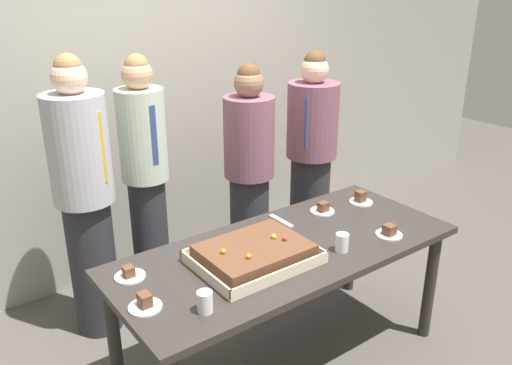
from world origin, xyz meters
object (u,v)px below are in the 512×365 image
object	(u,v)px
cake_server_utensil	(281,221)
person_serving_front	(249,177)
plated_slice_near_right	(145,304)
plated_slice_far_left	(323,209)
person_far_right_suit	(146,180)
plated_slice_near_left	(389,232)
drink_cup_nearest	(205,302)
sheet_cake	(254,254)
drink_cup_middle	(342,242)
party_table	(286,262)
person_green_shirt_behind	(311,160)
person_striped_tie_right	(85,198)
plated_slice_center_front	(129,275)
plated_slice_far_right	(361,199)

from	to	relation	value
cake_server_utensil	person_serving_front	world-z (taller)	person_serving_front
plated_slice_near_right	plated_slice_far_left	size ratio (longest dim) A/B	1.00
person_far_right_suit	plated_slice_near_left	bearing A→B (deg)	29.26
plated_slice_near_left	drink_cup_nearest	bearing A→B (deg)	-179.97
sheet_cake	drink_cup_middle	distance (m)	0.48
drink_cup_middle	cake_server_utensil	world-z (taller)	drink_cup_middle
person_serving_front	person_far_right_suit	xyz separation A→B (m)	(-0.67, 0.23, 0.06)
plated_slice_near_right	party_table	bearing A→B (deg)	4.11
plated_slice_far_left	person_green_shirt_behind	world-z (taller)	person_green_shirt_behind
drink_cup_middle	plated_slice_far_left	bearing A→B (deg)	58.45
sheet_cake	plated_slice_near_left	distance (m)	0.81
plated_slice_far_left	person_striped_tie_right	world-z (taller)	person_striped_tie_right
plated_slice_far_left	person_serving_front	world-z (taller)	person_serving_front
plated_slice_far_left	person_green_shirt_behind	size ratio (longest dim) A/B	0.09
person_striped_tie_right	drink_cup_middle	bearing A→B (deg)	11.78
person_far_right_suit	drink_cup_middle	bearing A→B (deg)	18.13
plated_slice_near_left	person_serving_front	bearing A→B (deg)	100.02
person_green_shirt_behind	person_striped_tie_right	xyz separation A→B (m)	(-1.67, 0.15, 0.06)
plated_slice_near_left	plated_slice_center_front	xyz separation A→B (m)	(-1.36, 0.46, -0.00)
plated_slice_near_left	plated_slice_near_right	bearing A→B (deg)	172.66
party_table	drink_cup_middle	distance (m)	0.33
cake_server_utensil	plated_slice_center_front	bearing A→B (deg)	-177.07
plated_slice_near_left	cake_server_utensil	world-z (taller)	plated_slice_near_left
plated_slice_far_left	person_serving_front	distance (m)	0.64
drink_cup_nearest	cake_server_utensil	bearing A→B (deg)	31.21
sheet_cake	person_serving_front	size ratio (longest dim) A/B	0.37
party_table	plated_slice_center_front	xyz separation A→B (m)	(-0.81, 0.21, 0.11)
party_table	drink_cup_middle	xyz separation A→B (m)	(0.21, -0.21, 0.14)
drink_cup_nearest	person_striped_tie_right	bearing A→B (deg)	93.84
plated_slice_near_left	person_far_right_suit	world-z (taller)	person_far_right_suit
plated_slice_near_right	plated_slice_far_right	xyz separation A→B (m)	(1.63, 0.24, 0.00)
plated_slice_near_right	person_green_shirt_behind	size ratio (longest dim) A/B	0.09
sheet_cake	person_serving_front	xyz separation A→B (m)	(0.59, 0.86, 0.02)
plated_slice_near_right	plated_slice_far_right	bearing A→B (deg)	8.23
party_table	person_serving_front	world-z (taller)	person_serving_front
cake_server_utensil	person_far_right_suit	bearing A→B (deg)	121.15
sheet_cake	plated_slice_far_left	xyz separation A→B (m)	(0.70, 0.24, -0.03)
sheet_cake	person_striped_tie_right	size ratio (longest dim) A/B	0.34
plated_slice_center_front	person_far_right_suit	xyz separation A→B (m)	(0.50, 0.86, 0.11)
drink_cup_middle	person_serving_front	distance (m)	1.06
drink_cup_nearest	person_serving_front	size ratio (longest dim) A/B	0.06
sheet_cake	person_green_shirt_behind	size ratio (longest dim) A/B	0.36
drink_cup_nearest	cake_server_utensil	world-z (taller)	drink_cup_nearest
drink_cup_middle	person_far_right_suit	size ratio (longest dim) A/B	0.06
plated_slice_near_left	person_green_shirt_behind	xyz separation A→B (m)	(0.37, 1.07, 0.06)
plated_slice_far_right	person_serving_front	distance (m)	0.78
plated_slice_far_right	person_serving_front	world-z (taller)	person_serving_front
cake_server_utensil	person_striped_tie_right	size ratio (longest dim) A/B	0.11
sheet_cake	plated_slice_far_left	bearing A→B (deg)	18.60
plated_slice_far_left	plated_slice_far_right	xyz separation A→B (m)	(0.30, -0.04, 0.00)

